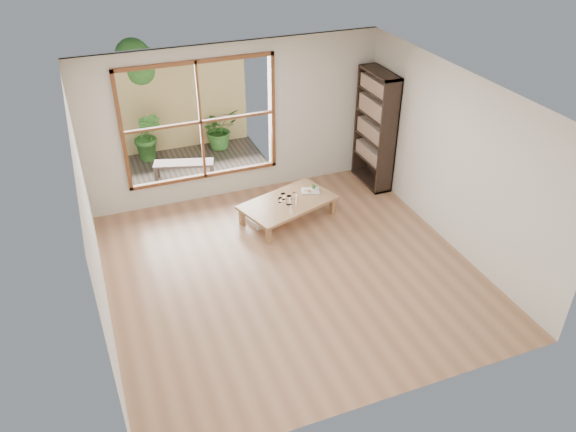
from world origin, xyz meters
name	(u,v)px	position (x,y,z in m)	size (l,w,h in m)	color
ground	(290,269)	(0.00, 0.00, 0.00)	(5.00, 5.00, 0.00)	#A87854
low_table	(288,203)	(0.46, 1.28, 0.29)	(1.67, 1.26, 0.32)	tan
floor_cushion	(263,216)	(0.08, 1.43, 0.04)	(0.52, 0.52, 0.08)	silver
bookshelf	(375,129)	(2.32, 1.90, 1.02)	(0.33, 0.92, 2.04)	#2D2019
glass_tall	(289,200)	(0.44, 1.18, 0.40)	(0.08, 0.08, 0.15)	silver
glass_mid	(294,196)	(0.59, 1.31, 0.38)	(0.08, 0.08, 0.11)	silver
glass_short	(283,196)	(0.41, 1.37, 0.37)	(0.08, 0.08, 0.10)	silver
glass_small	(280,200)	(0.33, 1.30, 0.36)	(0.06, 0.06, 0.08)	silver
food_tray	(311,190)	(0.93, 1.45, 0.35)	(0.35, 0.30, 0.09)	white
deck	(192,169)	(-0.60, 3.56, 0.00)	(2.80, 2.00, 0.05)	#3C342B
garden_bench	(184,165)	(-0.81, 3.17, 0.30)	(1.11, 0.59, 0.34)	#2D2019
bamboo_fence	(176,106)	(-0.60, 4.56, 0.90)	(2.80, 0.06, 1.80)	tan
shrub_right	(219,129)	(0.14, 4.25, 0.43)	(0.73, 0.63, 0.81)	#366926
shrub_left	(148,136)	(-1.26, 4.20, 0.52)	(0.54, 0.44, 0.98)	#366926
garden_tree	(133,68)	(-1.28, 4.86, 1.63)	(1.04, 0.85, 2.22)	#4C3D2D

